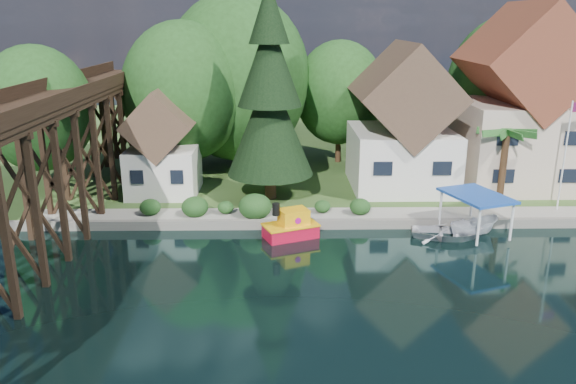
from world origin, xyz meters
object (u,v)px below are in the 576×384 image
(conifer, at_px, (270,98))
(palm_tree, at_px, (507,134))
(boat_white_a, at_px, (446,231))
(boat_canopy, at_px, (474,219))
(trestle_bridge, at_px, (41,160))
(shed, at_px, (163,150))
(flagpole, at_px, (568,145))
(house_center, at_px, (519,110))
(house_left, at_px, (402,128))
(tugboat, at_px, (291,226))

(conifer, relative_size, palm_tree, 2.71)
(boat_white_a, height_order, boat_canopy, boat_canopy)
(trestle_bridge, height_order, shed, trestle_bridge)
(flagpole, bearing_deg, house_center, 95.83)
(boat_canopy, bearing_deg, shed, 158.90)
(house_center, height_order, palm_tree, house_center)
(conifer, height_order, flagpole, conifer)
(house_center, distance_m, palm_tree, 5.21)
(palm_tree, relative_size, boat_white_a, 1.34)
(house_left, xyz_separation_m, tugboat, (-8.67, -9.47, -4.42))
(flagpole, xyz_separation_m, boat_canopy, (-6.95, -3.32, -3.93))
(house_left, relative_size, boat_canopy, 2.19)
(shed, relative_size, boat_white_a, 1.88)
(boat_white_a, bearing_deg, flagpole, -55.23)
(trestle_bridge, relative_size, flagpole, 5.87)
(house_left, height_order, conifer, conifer)
(boat_canopy, bearing_deg, conifer, 152.90)
(conifer, height_order, boat_canopy, conifer)
(conifer, bearing_deg, house_center, 10.32)
(shed, height_order, flagpole, shed)
(trestle_bridge, xyz_separation_m, house_left, (23.00, 10.83, -0.21))
(house_left, relative_size, shed, 1.40)
(boat_white_a, bearing_deg, tugboat, 101.11)
(trestle_bridge, bearing_deg, boat_canopy, 2.96)
(palm_tree, distance_m, boat_canopy, 7.91)
(house_center, relative_size, boat_white_a, 3.33)
(house_left, height_order, palm_tree, house_left)
(house_center, distance_m, boat_white_a, 14.35)
(boat_canopy, bearing_deg, house_left, 106.02)
(tugboat, bearing_deg, palm_tree, 20.12)
(shed, xyz_separation_m, flagpole, (27.68, -4.68, 1.29))
(house_left, relative_size, conifer, 0.73)
(house_center, height_order, conifer, conifer)
(trestle_bridge, relative_size, house_center, 3.18)
(flagpole, distance_m, boat_canopy, 8.65)
(boat_white_a, relative_size, boat_canopy, 0.83)
(house_left, xyz_separation_m, boat_canopy, (2.73, -9.50, -3.95))
(house_left, height_order, tugboat, house_left)
(shed, distance_m, palm_tree, 24.63)
(house_center, xyz_separation_m, boat_white_a, (-8.08, -10.24, -5.98))
(shed, bearing_deg, flagpole, -9.60)
(palm_tree, distance_m, flagpole, 3.94)
(trestle_bridge, xyz_separation_m, tugboat, (14.33, 1.36, -4.63))
(shed, xyz_separation_m, palm_tree, (24.46, -2.43, 1.55))
(house_left, distance_m, shed, 18.11)
(conifer, relative_size, flagpole, 2.01)
(boat_white_a, bearing_deg, conifer, 70.98)
(palm_tree, distance_m, tugboat, 16.77)
(trestle_bridge, relative_size, palm_tree, 7.91)
(tugboat, height_order, boat_white_a, tugboat)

